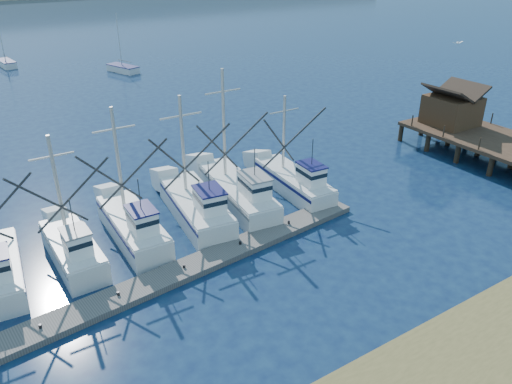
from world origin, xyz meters
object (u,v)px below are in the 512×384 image
floating_dock (169,277)px  timber_pier (484,129)px  sailboat_near (123,69)px  sailboat_far (6,63)px

floating_dock → timber_pier: size_ratio=1.39×
sailboat_near → sailboat_far: (-13.94, 13.08, 0.01)m
sailboat_near → sailboat_far: size_ratio=1.00×
floating_dock → sailboat_far: sailboat_far is taller
sailboat_near → timber_pier: bearing=-91.1°
floating_dock → sailboat_far: 64.01m
sailboat_near → sailboat_far: 19.11m
floating_dock → timber_pier: 30.76m
floating_dock → sailboat_near: bearing=67.6°
timber_pier → sailboat_far: 68.62m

